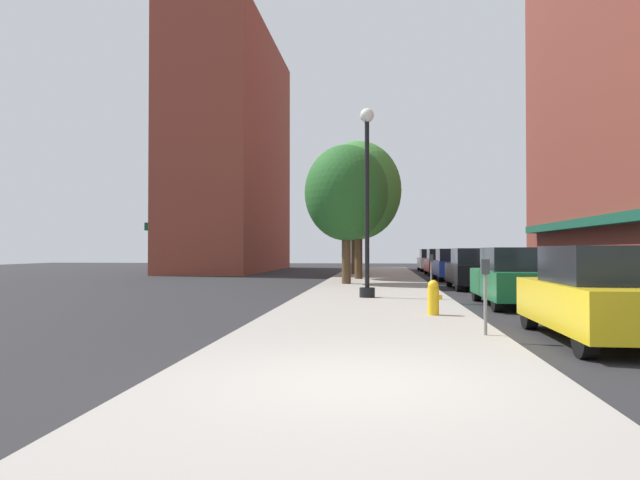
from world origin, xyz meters
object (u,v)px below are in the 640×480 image
(parking_meter_far, at_px, (485,287))
(tree_far, at_px, (346,193))
(lamppost, at_px, (367,198))
(car_white, at_px, (431,260))
(tree_mid, at_px, (358,191))
(car_black, at_px, (473,269))
(tree_near, at_px, (354,201))
(car_green, at_px, (514,278))
(car_blue, at_px, (453,265))
(parking_meter_near, at_px, (431,268))
(car_red, at_px, (441,262))
(fire_hydrant, at_px, (433,297))
(car_yellow, at_px, (600,295))

(parking_meter_far, bearing_deg, tree_far, 102.31)
(lamppost, xyz_separation_m, car_white, (4.17, 25.97, -2.39))
(tree_mid, bearing_deg, car_black, -49.50)
(tree_near, relative_size, car_green, 1.53)
(lamppost, xyz_separation_m, car_blue, (4.17, 12.85, -2.39))
(parking_meter_near, height_order, car_black, car_black)
(parking_meter_far, xyz_separation_m, tree_mid, (-2.93, 19.58, 3.70))
(car_black, height_order, car_blue, same)
(car_black, bearing_deg, tree_mid, 128.71)
(lamppost, height_order, car_black, lamppost)
(tree_far, distance_m, car_blue, 8.33)
(parking_meter_near, distance_m, tree_far, 6.25)
(car_red, bearing_deg, parking_meter_near, -95.90)
(lamppost, relative_size, car_blue, 1.37)
(tree_mid, distance_m, tree_far, 4.54)
(car_white, bearing_deg, tree_mid, -108.54)
(car_white, bearing_deg, car_black, -89.60)
(fire_hydrant, relative_size, car_green, 0.18)
(tree_mid, height_order, car_red, tree_mid)
(fire_hydrant, bearing_deg, tree_near, 97.12)
(tree_near, bearing_deg, car_green, -74.05)
(parking_meter_near, height_order, tree_far, tree_far)
(parking_meter_far, height_order, tree_far, tree_far)
(parking_meter_far, height_order, car_green, car_green)
(tree_near, relative_size, car_blue, 1.53)
(car_white, bearing_deg, car_red, -89.60)
(fire_hydrant, height_order, parking_meter_near, parking_meter_near)
(fire_hydrant, bearing_deg, parking_meter_far, -78.62)
(parking_meter_near, distance_m, car_green, 4.67)
(parking_meter_far, distance_m, car_white, 33.85)
(fire_hydrant, bearing_deg, car_red, 83.84)
(car_yellow, distance_m, car_green, 6.44)
(car_blue, bearing_deg, car_white, 92.19)
(car_yellow, bearing_deg, lamppost, 119.92)
(lamppost, relative_size, car_white, 1.37)
(parking_meter_near, height_order, car_green, car_green)
(car_red, bearing_deg, tree_mid, -122.96)
(parking_meter_far, height_order, car_blue, car_blue)
(parking_meter_near, distance_m, car_white, 23.07)
(parking_meter_far, bearing_deg, parking_meter_near, 90.00)
(car_black, bearing_deg, lamppost, -126.39)
(fire_hydrant, height_order, car_yellow, car_yellow)
(lamppost, distance_m, car_black, 7.72)
(parking_meter_near, bearing_deg, parking_meter_far, -90.00)
(fire_hydrant, distance_m, parking_meter_far, 3.15)
(lamppost, bearing_deg, car_yellow, -61.57)
(tree_far, relative_size, car_blue, 1.41)
(tree_far, height_order, car_white, tree_far)
(parking_meter_far, bearing_deg, car_black, 82.00)
(tree_near, xyz_separation_m, car_red, (5.33, 1.58, -3.76))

